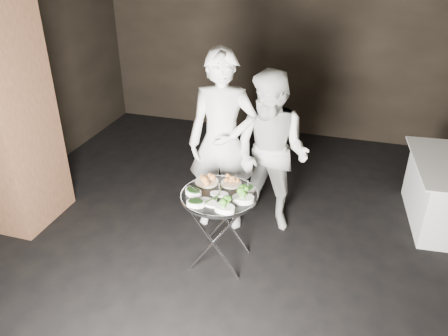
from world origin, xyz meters
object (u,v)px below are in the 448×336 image
(serving_tray, at_px, (219,196))
(waiter_left, at_px, (222,143))
(tray_stand, at_px, (219,226))
(waiter_right, at_px, (271,154))

(serving_tray, bearing_deg, waiter_left, 104.62)
(tray_stand, bearing_deg, waiter_left, 104.62)
(serving_tray, bearing_deg, tray_stand, 135.00)
(tray_stand, relative_size, serving_tray, 1.05)
(waiter_left, xyz_separation_m, waiter_right, (0.48, 0.11, -0.10))
(tray_stand, bearing_deg, waiter_right, 67.84)
(tray_stand, distance_m, waiter_right, 0.94)
(serving_tray, relative_size, waiter_right, 0.42)
(tray_stand, bearing_deg, serving_tray, -45.00)
(serving_tray, distance_m, waiter_right, 0.84)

